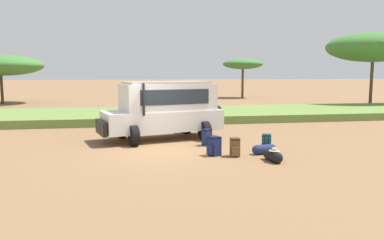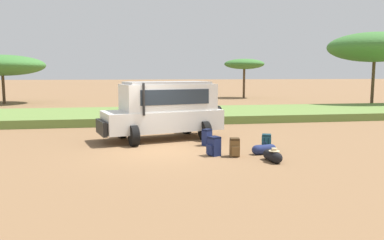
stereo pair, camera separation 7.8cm
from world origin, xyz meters
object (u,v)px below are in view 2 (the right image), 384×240
backpack_near_rear_wheel (266,142)px  duffel_bag_low_black_case (273,156)px  acacia_tree_left_mid (244,64)px  backpack_cluster_center (235,148)px  backpack_outermost (214,146)px  acacia_tree_far_left (2,65)px  backpack_beside_front_wheel (207,138)px  safari_vehicle (165,109)px  duffel_bag_soft_canvas (264,149)px  acacia_tree_centre_back (375,47)px

backpack_near_rear_wheel → duffel_bag_low_black_case: backpack_near_rear_wheel is taller
acacia_tree_left_mid → backpack_cluster_center: bearing=-108.1°
backpack_outermost → acacia_tree_far_left: (-14.17, 24.81, 3.20)m
backpack_outermost → acacia_tree_far_left: 28.75m
backpack_beside_front_wheel → acacia_tree_left_mid: (10.12, 27.36, 3.51)m
backpack_cluster_center → duffel_bag_low_black_case: 1.34m
safari_vehicle → backpack_cluster_center: bearing=-62.4°
backpack_outermost → duffel_bag_soft_canvas: backpack_outermost is taller
acacia_tree_left_mid → backpack_near_rear_wheel: bearing=-106.0°
backpack_beside_front_wheel → backpack_near_rear_wheel: 2.30m
backpack_beside_front_wheel → acacia_tree_centre_back: bearing=39.3°
backpack_cluster_center → duffel_bag_low_black_case: size_ratio=0.68×
backpack_beside_front_wheel → duffel_bag_soft_canvas: bearing=-49.2°
backpack_cluster_center → backpack_outermost: (-0.66, 0.25, 0.01)m
backpack_outermost → duffel_bag_low_black_case: 2.01m
acacia_tree_centre_back → backpack_beside_front_wheel: bearing=-140.7°
duffel_bag_low_black_case → acacia_tree_centre_back: size_ratio=0.12×
backpack_near_rear_wheel → acacia_tree_left_mid: 29.96m
safari_vehicle → duffel_bag_low_black_case: size_ratio=5.92×
backpack_beside_front_wheel → backpack_cluster_center: size_ratio=1.02×
backpack_cluster_center → acacia_tree_far_left: size_ratio=0.08×
backpack_beside_front_wheel → acacia_tree_left_mid: bearing=69.7°
duffel_bag_low_black_case → acacia_tree_far_left: acacia_tree_far_left is taller
acacia_tree_centre_back → backpack_near_rear_wheel: bearing=-134.7°
safari_vehicle → duffel_bag_soft_canvas: bearing=-49.3°
acacia_tree_far_left → safari_vehicle: bearing=-58.9°
backpack_beside_front_wheel → backpack_outermost: 1.81m
safari_vehicle → acacia_tree_left_mid: 28.26m
backpack_beside_front_wheel → duffel_bag_low_black_case: 3.32m
safari_vehicle → acacia_tree_centre_back: (18.17, 11.95, 3.58)m
safari_vehicle → backpack_cluster_center: size_ratio=8.73×
backpack_beside_front_wheel → acacia_tree_centre_back: 22.05m
safari_vehicle → acacia_tree_centre_back: 22.04m
backpack_near_rear_wheel → acacia_tree_centre_back: acacia_tree_centre_back is taller
backpack_cluster_center → duffel_bag_soft_canvas: 1.14m
duffel_bag_low_black_case → acacia_tree_centre_back: bearing=47.6°
duffel_bag_soft_canvas → acacia_tree_left_mid: (8.51, 29.23, 3.66)m
duffel_bag_soft_canvas → acacia_tree_centre_back: bearing=45.8°
duffel_bag_soft_canvas → duffel_bag_low_black_case: bearing=-96.4°
safari_vehicle → duffel_bag_low_black_case: 5.64m
backpack_cluster_center → duffel_bag_soft_canvas: bearing=9.7°
duffel_bag_low_black_case → backpack_beside_front_wheel: bearing=116.8°
duffel_bag_soft_canvas → acacia_tree_left_mid: size_ratio=0.20×
acacia_tree_centre_back → duffel_bag_low_black_case: bearing=-132.4°
duffel_bag_low_black_case → acacia_tree_far_left: bearing=121.3°
backpack_cluster_center → duffel_bag_soft_canvas: size_ratio=0.69×
duffel_bag_low_black_case → acacia_tree_centre_back: (15.21, 16.63, 4.69)m
backpack_near_rear_wheel → acacia_tree_centre_back: 21.47m
backpack_cluster_center → acacia_tree_centre_back: bearing=44.2°
backpack_cluster_center → acacia_tree_left_mid: 31.15m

